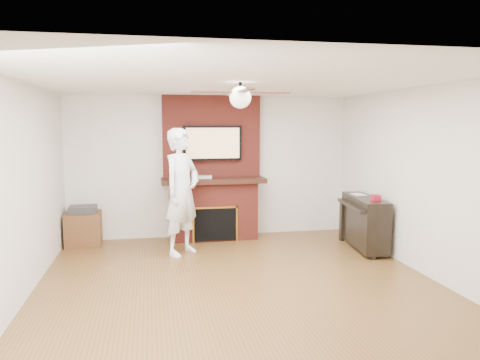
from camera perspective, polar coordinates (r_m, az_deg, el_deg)
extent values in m
cube|color=brown|center=(5.99, 0.04, -13.63)|extent=(5.36, 5.86, 0.18)
cube|color=white|center=(5.65, 0.04, 12.77)|extent=(5.36, 5.86, 0.18)
cube|color=silver|center=(8.46, -3.64, 1.69)|extent=(5.36, 0.18, 2.50)
cube|color=silver|center=(2.98, 10.66, -7.99)|extent=(5.36, 0.18, 2.50)
cube|color=silver|center=(5.77, -26.12, -1.40)|extent=(0.18, 5.86, 2.50)
cube|color=silver|center=(6.66, 22.47, -0.20)|extent=(0.18, 5.86, 2.50)
cube|color=maroon|center=(8.22, -3.30, -3.73)|extent=(1.50, 0.50, 1.00)
cube|color=black|center=(8.11, -3.30, -0.01)|extent=(1.78, 0.64, 0.08)
cube|color=maroon|center=(8.24, -3.50, 5.32)|extent=(1.70, 0.20, 1.42)
cube|color=black|center=(8.01, -3.04, -5.43)|extent=(0.70, 0.06, 0.55)
cube|color=#BF8C2D|center=(7.95, -3.05, -3.39)|extent=(0.78, 0.02, 0.03)
cube|color=#BF8C2D|center=(7.97, -5.72, -5.53)|extent=(0.03, 0.02, 0.61)
cube|color=#BF8C2D|center=(8.07, -0.39, -5.34)|extent=(0.03, 0.02, 0.61)
cube|color=black|center=(8.10, -3.36, 4.52)|extent=(1.00, 0.07, 0.60)
cube|color=tan|center=(8.06, -3.33, 4.51)|extent=(0.92, 0.01, 0.52)
cylinder|color=black|center=(5.63, 0.04, 11.15)|extent=(0.04, 0.04, 0.14)
sphere|color=white|center=(5.63, 0.04, 10.04)|extent=(0.26, 0.26, 0.26)
cube|color=black|center=(5.70, 3.36, 10.59)|extent=(0.55, 0.11, 0.01)
cube|color=black|center=(5.95, -0.58, 10.44)|extent=(0.11, 0.55, 0.01)
cube|color=black|center=(5.58, -3.35, 10.67)|extent=(0.55, 0.11, 0.01)
cube|color=black|center=(5.31, 0.74, 10.88)|extent=(0.11, 0.55, 0.01)
imported|color=white|center=(7.22, -7.11, -1.44)|extent=(0.83, 0.85, 1.95)
cube|color=#502E17|center=(8.25, -18.52, -5.64)|extent=(0.59, 0.59, 0.55)
cube|color=#2D2D30|center=(8.19, -18.61, -3.40)|extent=(0.45, 0.36, 0.11)
cube|color=black|center=(7.80, 14.95, -4.92)|extent=(0.53, 1.33, 0.79)
cube|color=black|center=(7.26, 15.93, -6.63)|extent=(0.06, 0.10, 0.70)
cube|color=black|center=(8.28, 12.32, -4.88)|extent=(0.06, 0.10, 0.70)
cube|color=black|center=(7.66, 13.54, -3.05)|extent=(0.28, 1.20, 0.05)
cube|color=silver|center=(7.95, 14.26, -1.72)|extent=(0.18, 0.25, 0.01)
cube|color=#A41425|center=(7.42, 16.23, -2.09)|extent=(0.12, 0.12, 0.09)
cube|color=silver|center=(8.06, -4.56, 0.38)|extent=(0.33, 0.22, 0.04)
cylinder|color=red|center=(8.15, -3.69, -7.03)|extent=(0.08, 0.08, 0.11)
cylinder|color=#468635|center=(8.14, -3.09, -7.09)|extent=(0.07, 0.07, 0.09)
cylinder|color=beige|center=(8.19, -2.21, -6.94)|extent=(0.07, 0.07, 0.11)
cylinder|color=teal|center=(8.19, -2.16, -7.11)|extent=(0.06, 0.06, 0.07)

